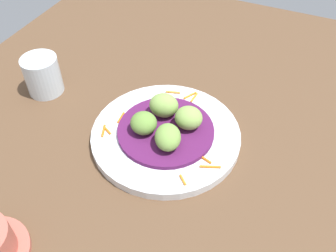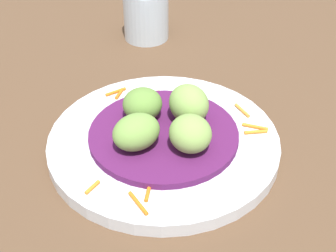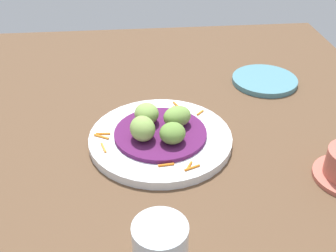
{
  "view_description": "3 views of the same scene",
  "coord_description": "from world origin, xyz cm",
  "px_view_note": "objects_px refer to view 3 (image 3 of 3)",
  "views": [
    {
      "loc": [
        44.1,
        13.68,
        51.54
      ],
      "look_at": [
        2.85,
        -4.8,
        5.92
      ],
      "focal_mm": 39.51,
      "sensor_mm": 36.0,
      "label": 1
    },
    {
      "loc": [
        10.12,
        38.21,
        39.29
      ],
      "look_at": [
        2.01,
        -4.45,
        5.99
      ],
      "focal_mm": 52.48,
      "sensor_mm": 36.0,
      "label": 2
    },
    {
      "loc": [
        -2.44,
        -68.75,
        48.11
      ],
      "look_at": [
        3.74,
        -5.69,
        5.77
      ],
      "focal_mm": 44.17,
      "sensor_mm": 36.0,
      "label": 3
    }
  ],
  "objects_px": {
    "guac_scoop_left": "(177,116)",
    "guac_scoop_back": "(172,133)",
    "guac_scoop_center": "(149,114)",
    "side_plate_small": "(265,80)",
    "water_glass": "(157,249)",
    "main_plate": "(160,139)",
    "guac_scoop_right": "(143,129)"
  },
  "relations": [
    {
      "from": "guac_scoop_left",
      "to": "guac_scoop_back",
      "type": "relative_size",
      "value": 1.14
    },
    {
      "from": "guac_scoop_right",
      "to": "guac_scoop_back",
      "type": "height_order",
      "value": "guac_scoop_right"
    },
    {
      "from": "guac_scoop_back",
      "to": "guac_scoop_right",
      "type": "bearing_deg",
      "value": 164.55
    },
    {
      "from": "main_plate",
      "to": "guac_scoop_right",
      "type": "xyz_separation_m",
      "value": [
        -0.03,
        -0.02,
        0.04
      ]
    },
    {
      "from": "guac_scoop_center",
      "to": "guac_scoop_back",
      "type": "relative_size",
      "value": 1.03
    },
    {
      "from": "guac_scoop_center",
      "to": "guac_scoop_back",
      "type": "xyz_separation_m",
      "value": [
        0.04,
        -0.07,
        -0.0
      ]
    },
    {
      "from": "guac_scoop_left",
      "to": "side_plate_small",
      "type": "distance_m",
      "value": 0.31
    },
    {
      "from": "guac_scoop_back",
      "to": "side_plate_small",
      "type": "xyz_separation_m",
      "value": [
        0.25,
        0.25,
        -0.04
      ]
    },
    {
      "from": "main_plate",
      "to": "water_glass",
      "type": "height_order",
      "value": "water_glass"
    },
    {
      "from": "guac_scoop_right",
      "to": "guac_scoop_back",
      "type": "relative_size",
      "value": 1.11
    },
    {
      "from": "main_plate",
      "to": "water_glass",
      "type": "bearing_deg",
      "value": -95.58
    },
    {
      "from": "main_plate",
      "to": "guac_scoop_right",
      "type": "height_order",
      "value": "guac_scoop_right"
    },
    {
      "from": "guac_scoop_center",
      "to": "guac_scoop_right",
      "type": "relative_size",
      "value": 0.93
    },
    {
      "from": "main_plate",
      "to": "guac_scoop_center",
      "type": "xyz_separation_m",
      "value": [
        -0.02,
        0.03,
        0.04
      ]
    },
    {
      "from": "guac_scoop_center",
      "to": "side_plate_small",
      "type": "relative_size",
      "value": 0.32
    },
    {
      "from": "guac_scoop_center",
      "to": "main_plate",
      "type": "bearing_deg",
      "value": -60.45
    },
    {
      "from": "guac_scoop_left",
      "to": "water_glass",
      "type": "xyz_separation_m",
      "value": [
        -0.06,
        -0.3,
        -0.0
      ]
    },
    {
      "from": "main_plate",
      "to": "side_plate_small",
      "type": "xyz_separation_m",
      "value": [
        0.27,
        0.22,
        -0.0
      ]
    },
    {
      "from": "guac_scoop_center",
      "to": "water_glass",
      "type": "xyz_separation_m",
      "value": [
        -0.01,
        -0.32,
        -0.01
      ]
    },
    {
      "from": "guac_scoop_center",
      "to": "side_plate_small",
      "type": "bearing_deg",
      "value": 32.71
    },
    {
      "from": "guac_scoop_center",
      "to": "side_plate_small",
      "type": "distance_m",
      "value": 0.34
    },
    {
      "from": "guac_scoop_left",
      "to": "guac_scoop_back",
      "type": "bearing_deg",
      "value": -105.45
    },
    {
      "from": "main_plate",
      "to": "guac_scoop_center",
      "type": "distance_m",
      "value": 0.05
    },
    {
      "from": "main_plate",
      "to": "guac_scoop_left",
      "type": "xyz_separation_m",
      "value": [
        0.03,
        0.02,
        0.04
      ]
    },
    {
      "from": "guac_scoop_left",
      "to": "guac_scoop_center",
      "type": "xyz_separation_m",
      "value": [
        -0.05,
        0.01,
        0.0
      ]
    },
    {
      "from": "guac_scoop_right",
      "to": "side_plate_small",
      "type": "bearing_deg",
      "value": 38.18
    },
    {
      "from": "side_plate_small",
      "to": "water_glass",
      "type": "distance_m",
      "value": 0.58
    },
    {
      "from": "guac_scoop_left",
      "to": "guac_scoop_back",
      "type": "height_order",
      "value": "guac_scoop_left"
    },
    {
      "from": "guac_scoop_center",
      "to": "guac_scoop_right",
      "type": "xyz_separation_m",
      "value": [
        -0.01,
        -0.05,
        0.0
      ]
    },
    {
      "from": "guac_scoop_left",
      "to": "guac_scoop_center",
      "type": "height_order",
      "value": "guac_scoop_center"
    },
    {
      "from": "guac_scoop_right",
      "to": "side_plate_small",
      "type": "distance_m",
      "value": 0.38
    },
    {
      "from": "main_plate",
      "to": "water_glass",
      "type": "relative_size",
      "value": 3.42
    }
  ]
}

